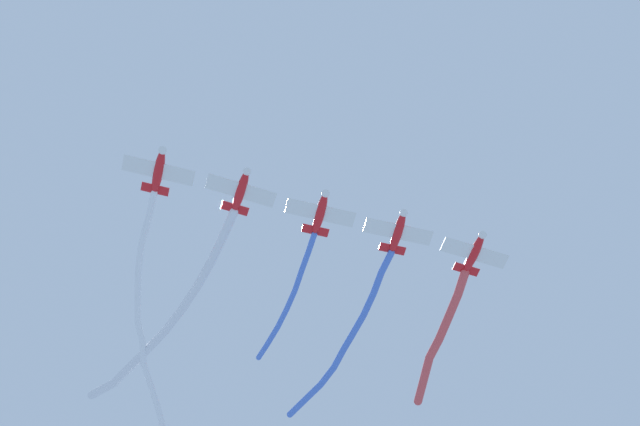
% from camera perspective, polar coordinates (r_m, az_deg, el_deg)
% --- Properties ---
extents(airplane_lead, '(5.63, 6.79, 1.79)m').
position_cam_1_polar(airplane_lead, '(85.83, -10.65, 2.80)').
color(airplane_lead, red).
extents(smoke_trail_lead, '(27.06, 10.68, 3.44)m').
position_cam_1_polar(smoke_trail_lead, '(92.92, -11.45, -6.91)').
color(smoke_trail_lead, white).
extents(airplane_left_wing, '(5.75, 6.62, 1.79)m').
position_cam_1_polar(airplane_left_wing, '(85.98, -5.27, 1.51)').
color(airplane_left_wing, red).
extents(smoke_trail_left_wing, '(16.07, 23.57, 2.96)m').
position_cam_1_polar(smoke_trail_left_wing, '(92.74, -9.97, -6.70)').
color(smoke_trail_left_wing, white).
extents(airplane_right_wing, '(5.60, 6.83, 1.79)m').
position_cam_1_polar(airplane_right_wing, '(86.38, 0.02, 0.04)').
color(airplane_right_wing, red).
extents(smoke_trail_right_wing, '(15.20, 12.43, 3.65)m').
position_cam_1_polar(smoke_trail_right_wing, '(93.44, -2.12, -5.78)').
color(smoke_trail_right_wing, '#4C75DB').
extents(airplane_slot, '(5.58, 6.85, 1.79)m').
position_cam_1_polar(airplane_slot, '(88.09, 5.19, -1.22)').
color(airplane_slot, red).
extents(smoke_trail_slot, '(17.42, 17.91, 1.20)m').
position_cam_1_polar(smoke_trail_slot, '(94.97, 1.66, -8.44)').
color(smoke_trail_slot, '#4C75DB').
extents(airplane_trail, '(5.75, 6.63, 1.79)m').
position_cam_1_polar(airplane_trail, '(90.01, 10.19, -2.60)').
color(airplane_trail, red).
extents(smoke_trail_trail, '(15.24, 10.15, 1.76)m').
position_cam_1_polar(smoke_trail_trail, '(95.12, 7.94, -8.23)').
color(smoke_trail_trail, '#DB4C4C').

